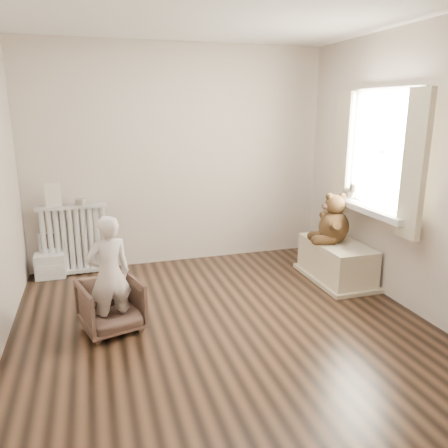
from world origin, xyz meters
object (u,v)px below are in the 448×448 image
object	(u,v)px
child	(109,275)
radiator	(75,241)
armchair	(111,306)
teddy_bear	(334,221)
plush_cat	(350,190)
toy_vanity	(49,254)
toy_bench	(336,262)

from	to	relation	value
child	radiator	bearing A→B (deg)	-94.35
armchair	teddy_bear	size ratio (longest dim) A/B	0.91
teddy_bear	plush_cat	distance (m)	0.38
radiator	teddy_bear	distance (m)	2.94
toy_vanity	child	distance (m)	1.65
radiator	teddy_bear	size ratio (longest dim) A/B	1.49
child	plush_cat	distance (m)	2.71
toy_vanity	radiator	bearing A→B (deg)	6.03
toy_vanity	armchair	bearing A→B (deg)	-67.57
toy_vanity	teddy_bear	bearing A→B (deg)	-17.89
toy_bench	teddy_bear	world-z (taller)	teddy_bear
radiator	teddy_bear	xyz separation A→B (m)	(2.74, -1.01, 0.28)
radiator	armchair	xyz separation A→B (m)	(0.32, -1.50, -0.16)
armchair	toy_bench	xyz separation A→B (m)	(2.46, 0.46, -0.03)
toy_vanity	plush_cat	bearing A→B (deg)	-16.49
teddy_bear	toy_bench	bearing A→B (deg)	-23.95
armchair	plush_cat	bearing A→B (deg)	-4.87
toy_vanity	plush_cat	size ratio (longest dim) A/B	2.27
toy_bench	child	bearing A→B (deg)	-168.37
plush_cat	armchair	bearing A→B (deg)	-165.82
radiator	teddy_bear	world-z (taller)	teddy_bear
child	teddy_bear	xyz separation A→B (m)	(2.42, 0.54, 0.14)
toy_vanity	toy_bench	bearing A→B (deg)	-18.19
child	toy_vanity	bearing A→B (deg)	-84.32
child	plush_cat	size ratio (longest dim) A/B	4.55
armchair	toy_vanity	bearing A→B (deg)	96.35
plush_cat	teddy_bear	bearing A→B (deg)	-168.47
child	plush_cat	world-z (taller)	plush_cat
radiator	toy_bench	distance (m)	2.98
radiator	toy_bench	world-z (taller)	radiator
child	armchair	bearing A→B (deg)	-106.08
armchair	toy_bench	bearing A→B (deg)	-5.56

